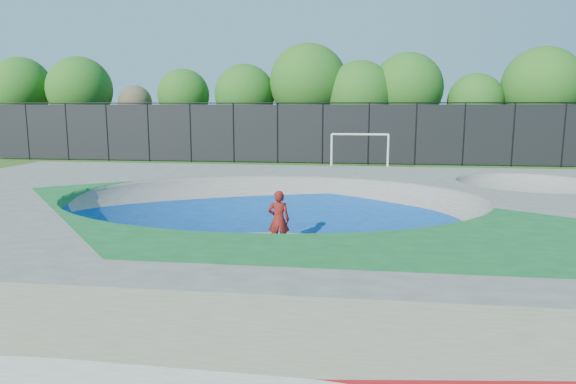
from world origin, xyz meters
name	(u,v)px	position (x,y,z in m)	size (l,w,h in m)	color
ground	(272,251)	(0.00, 0.00, 0.00)	(120.00, 120.00, 0.00)	#2F5417
skate_deck	(272,224)	(0.00, 0.00, 0.75)	(22.00, 14.00, 1.50)	gray
skater	(279,220)	(0.15, 0.27, 0.80)	(0.58, 0.38, 1.60)	red
skateboard	(279,248)	(0.15, 0.27, 0.03)	(0.78, 0.22, 0.05)	black
soccer_goal	(360,145)	(2.41, 17.22, 1.55)	(3.39, 0.12, 2.24)	white
fence	(323,132)	(0.00, 21.00, 2.10)	(48.09, 0.09, 4.04)	black
treeline	(351,90)	(1.75, 26.42, 4.96)	(53.51, 6.77, 8.51)	#4F3927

